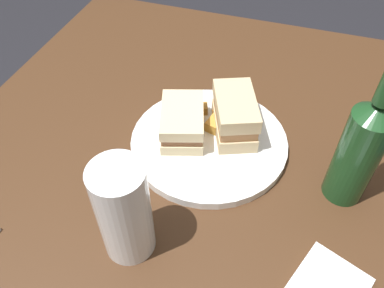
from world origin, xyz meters
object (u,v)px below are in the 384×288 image
at_px(plate, 209,142).
at_px(pint_glass, 125,216).
at_px(cider_bottle, 361,148).
at_px(sandwich_half_left, 235,115).
at_px(sandwich_half_right, 182,122).

relative_size(plate, pint_glass, 1.70).
distance_m(plate, cider_bottle, 0.26).
relative_size(plate, cider_bottle, 1.08).
xyz_separation_m(sandwich_half_left, pint_glass, (0.26, -0.09, 0.02)).
bearing_deg(pint_glass, cider_bottle, 123.73).
height_order(sandwich_half_left, cider_bottle, cider_bottle).
relative_size(sandwich_half_right, cider_bottle, 0.50).
bearing_deg(sandwich_half_left, cider_bottle, 71.18).
relative_size(sandwich_half_right, pint_glass, 0.79).
height_order(sandwich_half_left, pint_glass, pint_glass).
distance_m(plate, sandwich_half_left, 0.07).
distance_m(sandwich_half_left, cider_bottle, 0.22).
xyz_separation_m(plate, cider_bottle, (0.03, 0.24, 0.10)).
bearing_deg(cider_bottle, sandwich_half_left, -108.82).
distance_m(sandwich_half_right, cider_bottle, 0.30).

